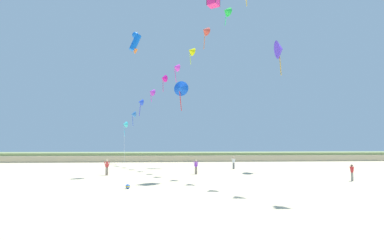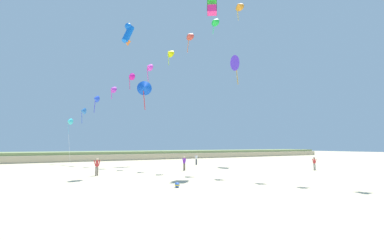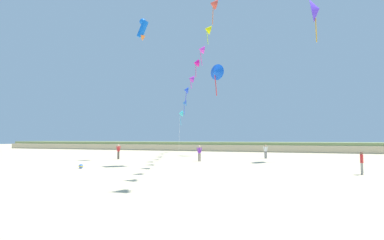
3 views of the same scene
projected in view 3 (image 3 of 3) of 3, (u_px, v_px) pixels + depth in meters
ground_plane at (143, 176)px, 19.28m from camera, size 240.00×240.00×0.00m
dune_ridge at (254, 146)px, 60.12m from camera, size 120.00×11.97×1.75m
person_near_left at (118, 151)px, 35.45m from camera, size 0.62×0.24×1.76m
person_near_right at (362, 161)px, 20.11m from camera, size 0.21×0.55×1.56m
person_mid_center at (266, 151)px, 36.70m from camera, size 0.59×0.23×1.68m
person_far_left at (199, 152)px, 32.12m from camera, size 0.60×0.23×1.70m
kite_banner_string at (208, 29)px, 36.94m from camera, size 23.20×35.54×24.93m
large_kite_low_lead at (143, 29)px, 35.67m from camera, size 1.54×0.97×2.68m
large_kite_mid_trail at (216, 72)px, 43.48m from camera, size 2.46×1.49×4.72m
large_kite_high_solo at (316, 10)px, 32.72m from camera, size 1.42×2.61×4.97m
beach_ball at (81, 166)px, 24.31m from camera, size 0.36×0.36×0.36m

